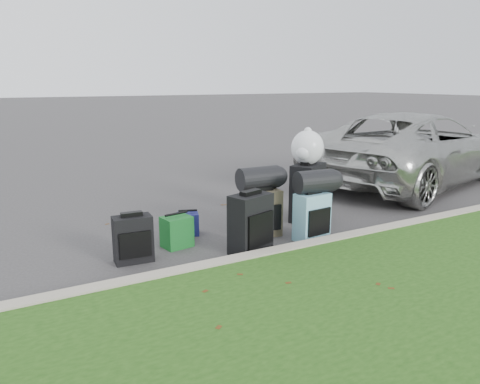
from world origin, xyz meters
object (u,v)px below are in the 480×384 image
suv (414,148)px  tote_navy (188,224)px  suitcase_teal (312,217)px  tote_green (177,232)px  suitcase_small_black (133,239)px  suitcase_large_black_left (250,224)px  suitcase_olive (263,213)px  suitcase_large_black_right (307,192)px

suv → tote_navy: (-5.27, -0.80, -0.57)m
suitcase_teal → tote_green: suitcase_teal is taller
suitcase_small_black → suitcase_large_black_left: (1.32, -0.41, 0.09)m
suitcase_small_black → suitcase_large_black_left: suitcase_large_black_left is taller
suitcase_teal → tote_navy: suitcase_teal is taller
suv → suitcase_teal: suv is taller
suitcase_olive → suitcase_teal: size_ratio=0.99×
suv → suitcase_teal: (-3.96, -1.80, -0.40)m
suv → suitcase_olive: 4.61m
suitcase_small_black → tote_green: (0.62, 0.22, -0.08)m
suitcase_large_black_right → tote_navy: (-1.82, 0.24, -0.28)m
suitcase_large_black_left → tote_navy: bearing=95.2°
suv → suitcase_olive: bearing=92.8°
suitcase_small_black → suitcase_large_black_left: bearing=-12.1°
suitcase_teal → suitcase_large_black_right: bearing=51.6°
suitcase_large_black_left → suitcase_teal: suitcase_large_black_left is taller
suv → suitcase_small_black: size_ratio=9.51×
suitcase_olive → tote_green: bearing=179.4°
suitcase_olive → tote_green: suitcase_olive is taller
suitcase_olive → suitcase_large_black_right: suitcase_large_black_right is taller
suitcase_small_black → suitcase_teal: suitcase_teal is taller
suitcase_large_black_left → tote_green: 0.95m
suitcase_large_black_left → tote_navy: suitcase_large_black_left is taller
suv → suitcase_large_black_left: size_ratio=7.11×
suitcase_olive → tote_green: 1.19m
suitcase_large_black_left → suitcase_olive: suitcase_large_black_left is taller
suitcase_large_black_right → tote_navy: 1.85m
suitcase_small_black → tote_navy: size_ratio=1.82×
suitcase_large_black_left → suitcase_large_black_right: bearing=11.6°
suitcase_olive → suitcase_large_black_right: size_ratio=0.73×
suv → tote_navy: suv is taller
suitcase_small_black → suitcase_large_black_right: suitcase_large_black_right is taller
suitcase_large_black_left → suitcase_olive: size_ratio=1.16×
suitcase_large_black_right → tote_navy: size_ratio=2.86×
suitcase_teal → suitcase_olive: bearing=128.4°
suitcase_small_black → suitcase_teal: bearing=-5.3°
suv → suitcase_large_black_right: size_ratio=6.07×
suitcase_teal → tote_navy: 1.66m
suitcase_large_black_right → tote_navy: suitcase_large_black_right is taller
suitcase_large_black_left → suitcase_olive: 0.67m
suv → suitcase_large_black_left: 5.21m
suitcase_olive → tote_navy: (-0.87, 0.52, -0.16)m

